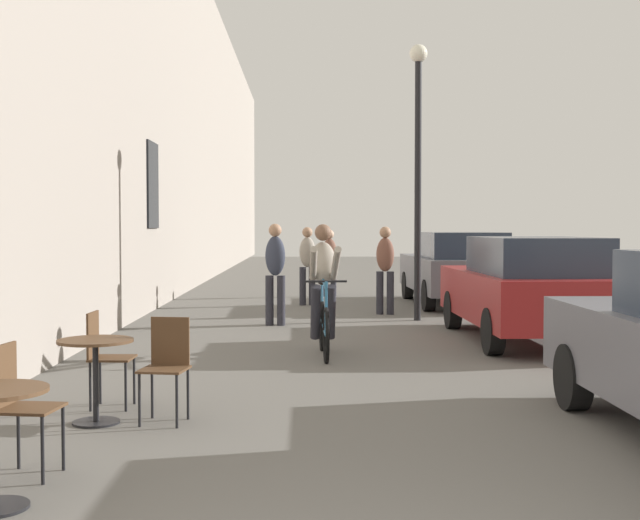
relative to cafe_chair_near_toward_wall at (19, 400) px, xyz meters
The scene contains 13 objects.
building_facade_left 12.17m from the cafe_chair_near_toward_wall, 96.78° to the left, with size 0.54×68.00×9.28m.
cafe_chair_near_toward_wall is the anchor object (origin of this frame).
cafe_table_mid 1.52m from the cafe_chair_near_toward_wall, 84.74° to the left, with size 0.64×0.64×0.72m.
cafe_chair_mid_toward_street 1.75m from the cafe_chair_near_toward_wall, 65.29° to the left, with size 0.43×0.43×0.89m.
cafe_chair_mid_toward_wall 2.14m from the cafe_chair_near_toward_wall, 88.31° to the left, with size 0.39×0.39×0.89m.
cyclist_on_bicycle 5.77m from the cafe_chair_near_toward_wall, 67.93° to the left, with size 0.52×1.76×1.74m.
pedestrian_near 8.74m from the cafe_chair_near_toward_wall, 80.62° to the left, with size 0.37×0.28×1.73m.
pedestrian_mid 10.95m from the cafe_chair_near_toward_wall, 71.55° to the left, with size 0.38×0.30×1.68m.
pedestrian_far 12.45m from the cafe_chair_near_toward_wall, 80.83° to the left, with size 0.35×0.25×1.67m.
pedestrian_furthest 14.74m from the cafe_chair_near_toward_wall, 80.15° to the left, with size 0.38×0.30×1.60m.
street_lamp 10.44m from the cafe_chair_near_toward_wall, 67.09° to the left, with size 0.32×0.32×4.90m.
parked_car_second 8.35m from the cafe_chair_near_toward_wall, 51.65° to the left, with size 1.85×4.31×1.53m.
parked_car_third 13.33m from the cafe_chair_near_toward_wall, 67.13° to the left, with size 1.93×4.42×1.56m.
Camera 1 is at (-0.18, -2.99, 1.68)m, focal length 47.18 mm.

